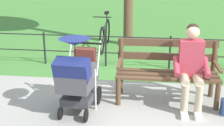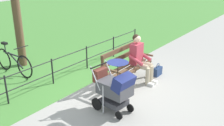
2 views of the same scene
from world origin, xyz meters
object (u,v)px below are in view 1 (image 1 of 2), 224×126
stroller (78,75)px  bicycle (105,34)px  park_bench (167,68)px  person_on_bench (191,65)px

stroller → bicycle: (0.11, -3.51, -0.23)m
park_bench → stroller: stroller is taller
park_bench → person_on_bench: 0.44m
park_bench → person_on_bench: size_ratio=1.26×
park_bench → stroller: bearing=25.7°
stroller → bicycle: 3.52m
person_on_bench → stroller: (1.65, 0.41, -0.08)m
park_bench → bicycle: (1.42, -2.88, -0.16)m
park_bench → bicycle: 3.22m
bicycle → person_on_bench: bearing=119.7°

